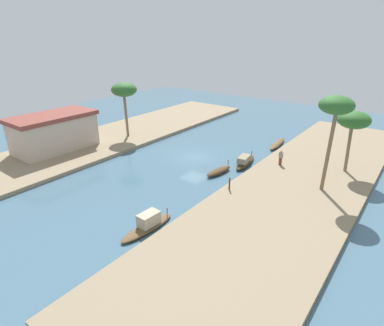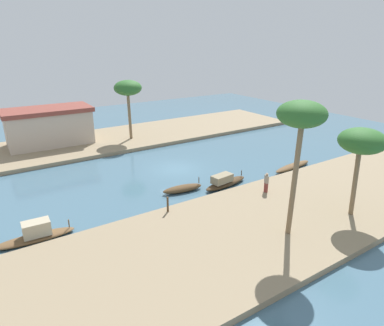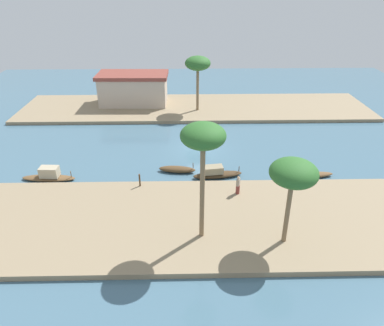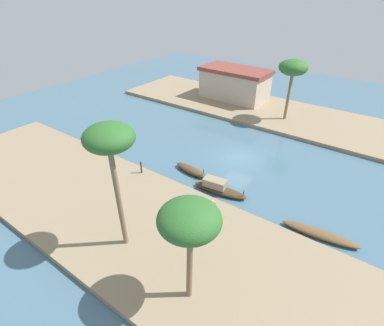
{
  "view_description": "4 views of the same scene",
  "coord_description": "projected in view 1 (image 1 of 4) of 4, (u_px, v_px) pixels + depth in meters",
  "views": [
    {
      "loc": [
        -26.93,
        -19.93,
        13.08
      ],
      "look_at": [
        -3.37,
        -2.29,
        0.93
      ],
      "focal_mm": 30.15,
      "sensor_mm": 36.0,
      "label": 1
    },
    {
      "loc": [
        -15.21,
        -26.0,
        11.48
      ],
      "look_at": [
        0.84,
        -1.46,
        0.87
      ],
      "focal_mm": 32.05,
      "sensor_mm": 36.0,
      "label": 2
    },
    {
      "loc": [
        -1.41,
        -32.59,
        15.9
      ],
      "look_at": [
        -0.8,
        -3.79,
        0.43
      ],
      "focal_mm": 33.02,
      "sensor_mm": 36.0,
      "label": 3
    },
    {
      "loc": [
        11.04,
        -22.67,
        14.52
      ],
      "look_at": [
        -2.0,
        -4.75,
        1.07
      ],
      "focal_mm": 28.43,
      "sensor_mm": 36.0,
      "label": 4
    }
  ],
  "objects": [
    {
      "name": "riverbank_left",
      "position": [
        302.0,
        184.0,
        29.12
      ],
      "size": [
        45.44,
        10.51,
        0.4
      ],
      "primitive_type": "cube",
      "color": "#937F60",
      "rests_on": "ground"
    },
    {
      "name": "riverbank_right",
      "position": [
        120.0,
        135.0,
        42.65
      ],
      "size": [
        45.44,
        10.51,
        0.4
      ],
      "primitive_type": "cube",
      "color": "#937F60",
      "rests_on": "ground"
    },
    {
      "name": "palm_tree_left_far",
      "position": [
        354.0,
        121.0,
        29.53
      ],
      "size": [
        2.93,
        2.93,
        5.9
      ],
      "color": "#7F6647",
      "rests_on": "riverbank_left"
    },
    {
      "name": "person_on_near_bank",
      "position": [
        281.0,
        158.0,
        32.6
      ],
      "size": [
        0.41,
        0.46,
        1.56
      ],
      "rotation": [
        0.0,
        0.0,
        1.14
      ],
      "color": "brown",
      "rests_on": "riverbank_left"
    },
    {
      "name": "sampan_downstream_large",
      "position": [
        277.0,
        144.0,
        39.42
      ],
      "size": [
        4.99,
        1.42,
        0.45
      ],
      "rotation": [
        0.0,
        0.0,
        0.11
      ],
      "color": "brown",
      "rests_on": "river_water"
    },
    {
      "name": "palm_tree_left_near",
      "position": [
        336.0,
        108.0,
        25.03
      ],
      "size": [
        2.69,
        2.69,
        8.07
      ],
      "color": "#7F6647",
      "rests_on": "riverbank_left"
    },
    {
      "name": "sampan_with_tall_canopy",
      "position": [
        148.0,
        224.0,
        22.72
      ],
      "size": [
        4.7,
        1.36,
        1.24
      ],
      "rotation": [
        0.0,
        0.0,
        -0.05
      ],
      "color": "brown",
      "rests_on": "river_water"
    },
    {
      "name": "palm_tree_right_tall",
      "position": [
        124.0,
        90.0,
        39.79
      ],
      "size": [
        3.15,
        3.15,
        6.79
      ],
      "color": "#7F6647",
      "rests_on": "riverbank_right"
    },
    {
      "name": "river_water",
      "position": [
        194.0,
        157.0,
        35.96
      ],
      "size": [
        69.85,
        69.85,
        0.0
      ],
      "primitive_type": "plane",
      "color": "#476B7F",
      "rests_on": "ground"
    },
    {
      "name": "mooring_post",
      "position": [
        229.0,
        184.0,
        27.52
      ],
      "size": [
        0.14,
        0.14,
        1.1
      ],
      "primitive_type": "cylinder",
      "color": "#4C3823",
      "rests_on": "riverbank_left"
    },
    {
      "name": "riverside_building",
      "position": [
        54.0,
        132.0,
        36.48
      ],
      "size": [
        9.26,
        4.97,
        4.05
      ],
      "rotation": [
        0.0,
        0.0,
        -0.02
      ],
      "color": "#C6B29E",
      "rests_on": "riverbank_right"
    },
    {
      "name": "sampan_near_left_bank",
      "position": [
        219.0,
        171.0,
        31.66
      ],
      "size": [
        3.41,
        1.34,
        0.99
      ],
      "rotation": [
        0.0,
        0.0,
        -0.13
      ],
      "color": "brown",
      "rests_on": "river_water"
    },
    {
      "name": "sampan_upstream_small",
      "position": [
        245.0,
        161.0,
        33.59
      ],
      "size": [
        4.49,
        1.66,
        1.11
      ],
      "rotation": [
        0.0,
        0.0,
        0.14
      ],
      "color": "#47331E",
      "rests_on": "river_water"
    }
  ]
}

